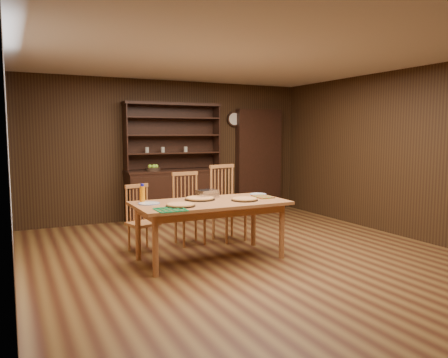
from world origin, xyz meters
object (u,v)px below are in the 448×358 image
chair_center (188,206)px  chair_right (226,200)px  juice_bottle (142,194)px  dining_table (210,208)px  chair_left (140,216)px  china_hutch (175,188)px

chair_center → chair_right: (0.61, -0.03, 0.05)m
chair_center → juice_bottle: bearing=-145.9°
dining_table → chair_left: chair_left is taller
chair_center → chair_left: bearing=-175.5°
dining_table → chair_right: size_ratio=1.69×
dining_table → juice_bottle: juice_bottle is taller
chair_left → china_hutch: bearing=42.6°
dining_table → chair_right: bearing=53.1°
chair_right → juice_bottle: (-1.46, -0.59, 0.26)m
chair_center → chair_right: chair_right is taller
china_hutch → dining_table: (-0.47, -2.66, 0.08)m
dining_table → chair_left: (-0.69, 0.83, -0.19)m
dining_table → chair_center: 0.92m
chair_center → chair_right: bearing=-5.4°
chair_left → chair_right: (1.34, 0.05, 0.12)m
china_hutch → chair_center: bearing=-103.7°
dining_table → china_hutch: bearing=79.9°
chair_center → chair_right: 0.61m
chair_center → dining_table: bearing=-95.2°
china_hutch → chair_right: size_ratio=1.91×
china_hutch → chair_right: (0.18, -1.78, 0.01)m
china_hutch → chair_left: (-1.16, -1.83, -0.11)m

